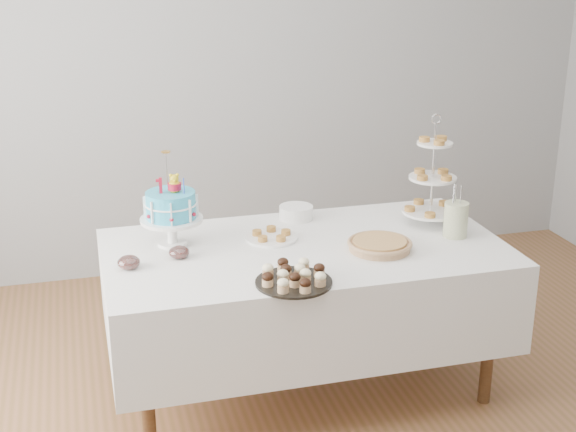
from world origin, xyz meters
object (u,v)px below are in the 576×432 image
object	(u,v)px
jam_bowl_b	(179,252)
plate_stack	(296,212)
birthday_cake	(172,221)
jam_bowl_a	(129,262)
tiered_stand	(433,178)
utensil_pitcher	(456,218)
pastry_plate	(272,236)
pie	(380,244)
cupcake_tray	(294,276)
table	(305,290)

from	to	relation	value
jam_bowl_b	plate_stack	bearing A→B (deg)	29.31
birthday_cake	jam_bowl_b	xyz separation A→B (m)	(0.01, -0.17, -0.10)
jam_bowl_a	jam_bowl_b	distance (m)	0.24
tiered_stand	utensil_pitcher	distance (m)	0.26
plate_stack	pastry_plate	xyz separation A→B (m)	(-0.20, -0.26, -0.02)
pie	tiered_stand	bearing A→B (deg)	36.06
birthday_cake	jam_bowl_a	xyz separation A→B (m)	(-0.23, -0.23, -0.10)
tiered_stand	utensil_pitcher	xyz separation A→B (m)	(0.04, -0.21, -0.15)
plate_stack	pastry_plate	size ratio (longest dim) A/B	0.69
pastry_plate	utensil_pitcher	xyz separation A→B (m)	(0.89, -0.20, 0.08)
plate_stack	jam_bowl_b	xyz separation A→B (m)	(-0.67, -0.38, -0.01)
cupcake_tray	tiered_stand	bearing A→B (deg)	31.72
pastry_plate	utensil_pitcher	bearing A→B (deg)	-12.70
cupcake_tray	jam_bowl_b	distance (m)	0.60
pie	jam_bowl_b	world-z (taller)	jam_bowl_b
birthday_cake	jam_bowl_b	world-z (taller)	birthday_cake
pastry_plate	jam_bowl_a	world-z (taller)	jam_bowl_a
table	pastry_plate	world-z (taller)	pastry_plate
cupcake_tray	jam_bowl_a	world-z (taller)	cupcake_tray
tiered_stand	jam_bowl_a	distance (m)	1.59
plate_stack	utensil_pitcher	size ratio (longest dim) A/B	0.67
tiered_stand	utensil_pitcher	size ratio (longest dim) A/B	2.16
table	pie	world-z (taller)	pie
birthday_cake	utensil_pitcher	distance (m)	1.39
birthday_cake	plate_stack	size ratio (longest dim) A/B	2.59
jam_bowl_a	tiered_stand	bearing A→B (deg)	7.19
utensil_pitcher	jam_bowl_a	bearing A→B (deg)	175.08
tiered_stand	pastry_plate	size ratio (longest dim) A/B	2.24
pastry_plate	jam_bowl_a	xyz separation A→B (m)	(-0.71, -0.19, 0.01)
cupcake_tray	pastry_plate	distance (m)	0.54
table	birthday_cake	bearing A→B (deg)	163.12
birthday_cake	pastry_plate	xyz separation A→B (m)	(0.48, -0.05, -0.11)
table	jam_bowl_a	size ratio (longest dim) A/B	18.68
plate_stack	jam_bowl_b	world-z (taller)	plate_stack
jam_bowl_a	utensil_pitcher	world-z (taller)	utensil_pitcher
pie	pastry_plate	xyz separation A→B (m)	(-0.46, 0.27, -0.01)
pie	cupcake_tray	bearing A→B (deg)	-152.01
birthday_cake	tiered_stand	distance (m)	1.34
jam_bowl_a	utensil_pitcher	size ratio (longest dim) A/B	0.38
tiered_stand	jam_bowl_a	size ratio (longest dim) A/B	5.62
pastry_plate	jam_bowl_b	size ratio (longest dim) A/B	2.66
plate_stack	jam_bowl_b	size ratio (longest dim) A/B	1.83
plate_stack	jam_bowl_b	distance (m)	0.77
table	jam_bowl_a	world-z (taller)	jam_bowl_a
table	jam_bowl_a	xyz separation A→B (m)	(-0.84, -0.05, 0.26)
plate_stack	cupcake_tray	bearing A→B (deg)	-106.50
jam_bowl_a	jam_bowl_b	size ratio (longest dim) A/B	1.06
tiered_stand	jam_bowl_b	size ratio (longest dim) A/B	5.96
tiered_stand	pastry_plate	distance (m)	0.88
tiered_stand	pastry_plate	bearing A→B (deg)	-179.25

